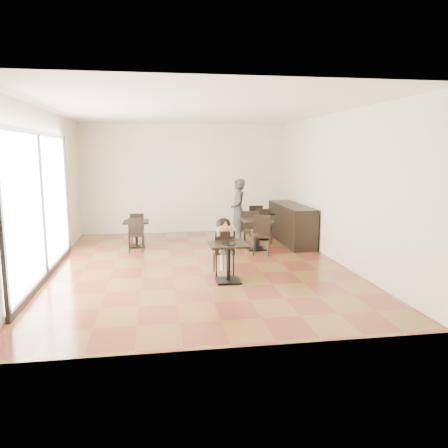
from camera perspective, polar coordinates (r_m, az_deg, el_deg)
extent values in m
cube|color=brown|center=(9.28, -3.29, -5.39)|extent=(6.00, 8.00, 0.01)
cube|color=white|center=(9.02, -3.49, 14.69)|extent=(6.00, 8.00, 0.01)
cube|color=beige|center=(12.99, -5.15, 5.95)|extent=(6.00, 0.01, 3.20)
cube|color=beige|center=(5.07, 1.11, 0.76)|extent=(6.00, 0.01, 3.20)
cube|color=beige|center=(9.21, -22.34, 3.93)|extent=(0.01, 8.00, 3.20)
cube|color=beige|center=(9.77, 14.46, 4.60)|extent=(0.01, 8.00, 3.20)
cube|color=white|center=(8.74, -22.81, 2.32)|extent=(0.04, 4.50, 2.60)
cylinder|color=black|center=(7.83, 0.69, -2.63)|extent=(0.25, 0.25, 0.01)
imported|color=#343539|center=(11.56, 1.87, 1.77)|extent=(0.43, 0.63, 1.67)
cube|color=black|center=(11.64, 8.76, 0.04)|extent=(0.60, 2.40, 1.00)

